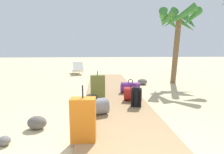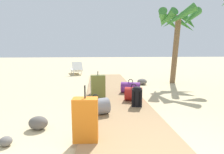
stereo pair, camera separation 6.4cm
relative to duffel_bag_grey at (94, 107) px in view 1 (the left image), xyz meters
The scene contains 14 objects.
ground_plane 1.41m from the duffel_bag_grey, 65.08° to the left, with size 60.00×60.00×0.00m, color #CCB789.
boardwalk 2.26m from the duffel_bag_grey, 74.98° to the left, with size 1.75×9.17×0.08m, color #9E7A51.
duffel_bag_grey is the anchor object (origin of this frame).
suitcase_olive 1.48m from the duffel_bag_grey, 86.80° to the left, with size 0.45×0.27×0.83m.
duffel_bag_red 1.57m from the duffel_bag_grey, 44.95° to the left, with size 0.58×0.50×0.50m.
suitcase_orange 1.22m from the duffel_bag_grey, 97.21° to the right, with size 0.41×0.25×0.92m.
duffel_bag_purple 2.38m from the duffel_bag_grey, 59.80° to the left, with size 0.71×0.51×0.48m.
backpack_navy 1.97m from the duffel_bag_grey, 90.38° to the left, with size 0.30×0.28×0.51m.
backpack_black 1.22m from the duffel_bag_grey, 27.14° to the left, with size 0.29×0.25×0.53m.
palm_tree_far_right 5.90m from the duffel_bag_grey, 48.25° to the left, with size 2.06×2.18×3.39m.
lounge_chair 7.72m from the duffel_bag_grey, 98.89° to the left, with size 0.94×1.63×0.79m.
rock_right_far 4.44m from the duffel_bag_grey, 62.15° to the left, with size 0.42×0.43×0.26m, color slate.
rock_left_near 1.84m from the duffel_bag_grey, 142.82° to the right, with size 0.21×0.20×0.16m, color slate.
rock_left_mid 1.23m from the duffel_bag_grey, 155.95° to the right, with size 0.38×0.29×0.26m, color #5B5651.
Camera 1 is at (-0.49, -1.69, 1.57)m, focal length 29.86 mm.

